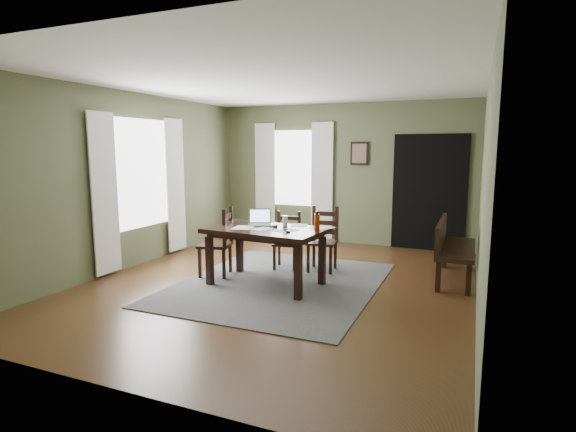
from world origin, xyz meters
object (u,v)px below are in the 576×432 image
at_px(dining_table, 266,235).
at_px(laptop, 260,221).
at_px(chair_back_left, 287,241).
at_px(bench, 451,245).
at_px(chair_back_right, 323,240).
at_px(chair_end, 219,243).
at_px(water_bottle, 317,222).

relative_size(dining_table, laptop, 4.16).
bearing_deg(chair_back_left, bench, -2.23).
bearing_deg(chair_back_right, chair_end, -150.81).
bearing_deg(chair_back_left, chair_back_right, 0.59).
relative_size(dining_table, chair_back_left, 1.88).
bearing_deg(chair_end, laptop, 83.90).
relative_size(dining_table, chair_end, 1.63).
bearing_deg(chair_back_right, chair_back_left, -174.45).
bearing_deg(laptop, bench, -2.23).
xyz_separation_m(chair_back_left, laptop, (-0.13, -0.68, 0.41)).
xyz_separation_m(dining_table, water_bottle, (0.69, 0.11, 0.21)).
distance_m(chair_end, chair_back_right, 1.56).
distance_m(dining_table, chair_end, 0.85).
relative_size(chair_back_left, bench, 0.58).
height_order(chair_end, bench, chair_end).
relative_size(chair_end, chair_back_right, 1.04).
distance_m(dining_table, water_bottle, 0.73).
xyz_separation_m(bench, laptop, (-2.49, -0.99, 0.34)).
bearing_deg(laptop, chair_back_left, 55.12).
bearing_deg(chair_back_left, dining_table, -95.45).
distance_m(chair_back_right, water_bottle, 1.02).
bearing_deg(water_bottle, chair_back_right, 103.11).
bearing_deg(chair_back_left, water_bottle, -56.43).
relative_size(dining_table, water_bottle, 6.52).
relative_size(bench, laptop, 3.85).
height_order(chair_back_left, laptop, laptop).
bearing_deg(laptop, chair_end, 165.10).
height_order(dining_table, laptop, laptop).
relative_size(chair_end, laptop, 2.55).
distance_m(chair_back_right, bench, 1.83).
bearing_deg(bench, chair_back_left, 97.58).
bearing_deg(water_bottle, laptop, 172.13).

